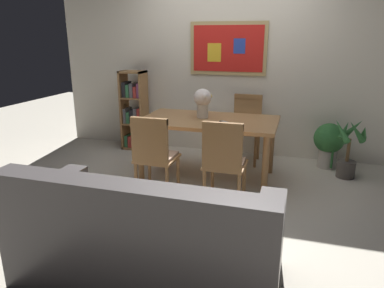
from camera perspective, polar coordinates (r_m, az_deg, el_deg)
The scene contains 12 objects.
ground_plane at distance 4.07m, azimuth 1.31°, elevation -7.17°, with size 12.00×12.00×0.00m, color beige.
wall_back_with_painting at distance 5.19m, azimuth 5.97°, elevation 12.83°, with size 5.20×0.14×2.60m.
dining_table at distance 4.19m, azimuth 2.68°, elevation 2.83°, with size 1.59×0.92×0.73m.
dining_chair_near_right at distance 3.43m, azimuth 5.17°, elevation -2.23°, with size 0.40×0.41×0.91m.
dining_chair_far_right at distance 4.89m, azimuth 8.72°, elevation 3.40°, with size 0.40×0.41×0.91m.
dining_chair_near_left at distance 3.63m, azimuth -6.14°, elevation -1.23°, with size 0.40×0.41×0.91m.
leather_couch at distance 2.53m, azimuth -7.45°, elevation -15.22°, with size 1.80×0.84×0.84m.
bookshelf at distance 5.46m, azimuth -9.22°, elevation 4.88°, with size 0.36×0.28×1.18m.
potted_ivy at distance 4.95m, azimuth 21.15°, elevation 0.29°, with size 0.39×0.39×0.59m.
potted_palm at distance 4.67m, azimuth 23.91°, elevation -1.08°, with size 0.42×0.40×0.75m.
flower_vase at distance 4.22m, azimuth 1.75°, elevation 6.97°, with size 0.21×0.21×0.34m.
tv_remote at distance 3.97m, azimuth 5.30°, elevation 3.46°, with size 0.15×0.14×0.02m.
Camera 1 is at (0.99, -3.59, 1.65)m, focal length 33.15 mm.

